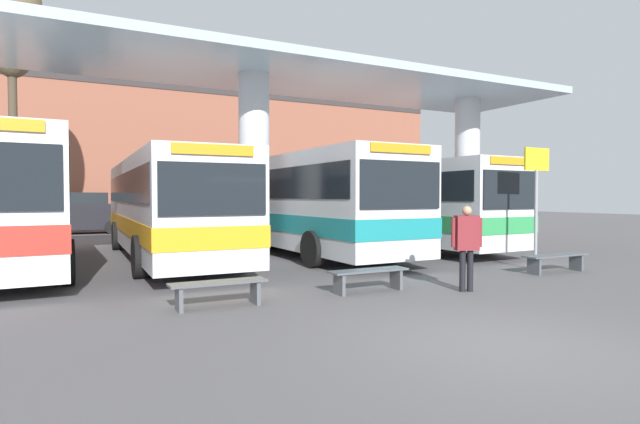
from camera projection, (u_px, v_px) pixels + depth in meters
name	position (u px, v px, depth m)	size (l,w,h in m)	color
ground_plane	(506.00, 346.00, 6.47)	(100.00, 100.00, 0.00)	#565456
townhouse_backdrop	(156.00, 125.00, 30.41)	(40.00, 0.58, 10.87)	brown
station_canopy	(254.00, 104.00, 14.86)	(21.91, 5.03, 5.83)	silver
transit_bus_left_bay	(10.00, 200.00, 13.02)	(2.92, 10.27, 3.34)	white
transit_bus_center_bay	(166.00, 204.00, 15.64)	(2.84, 12.15, 3.05)	silver
transit_bus_right_bay	(299.00, 200.00, 17.30)	(2.98, 11.67, 3.26)	silver
transit_bus_far_right_bay	(396.00, 202.00, 19.13)	(2.93, 10.90, 3.11)	silver
waiting_bench_near_pillar	(369.00, 275.00, 10.15)	(1.71, 0.44, 0.46)	#4C5156
waiting_bench_mid_platform	(556.00, 259.00, 12.74)	(2.00, 0.44, 0.46)	#4C5156
waiting_bench_far_platform	(218.00, 288.00, 8.73)	(1.70, 0.44, 0.46)	#4C5156
info_sign_platform	(536.00, 183.00, 13.24)	(0.90, 0.09, 3.24)	gray
pedestrian_waiting	(467.00, 239.00, 10.17)	(0.63, 0.41, 1.75)	black
poplar_tree_behind_left	(11.00, 19.00, 18.55)	(2.12, 2.12, 11.04)	#473A2B
parked_car_street	(83.00, 214.00, 26.12)	(4.23, 2.14, 2.15)	black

